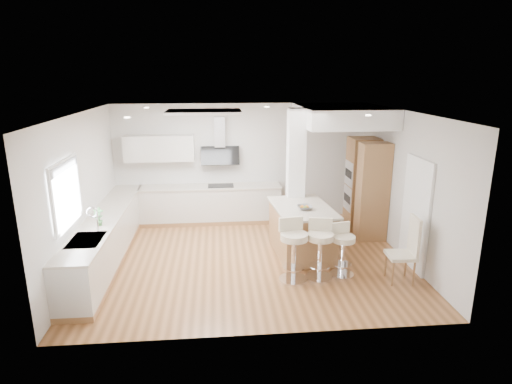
{
  "coord_description": "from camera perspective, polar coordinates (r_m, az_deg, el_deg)",
  "views": [
    {
      "loc": [
        -0.57,
        -7.62,
        3.48
      ],
      "look_at": [
        0.17,
        0.4,
        1.23
      ],
      "focal_mm": 30.0,
      "sensor_mm": 36.0,
      "label": 1
    }
  ],
  "objects": [
    {
      "name": "peninsula",
      "position": [
        8.49,
        6.09,
        -5.07
      ],
      "size": [
        1.21,
        1.7,
        1.06
      ],
      "rotation": [
        0.0,
        0.0,
        0.09
      ],
      "color": "#9D7043",
      "rests_on": "ground"
    },
    {
      "name": "bar_stool_c",
      "position": [
        7.72,
        11.48,
        -7.2
      ],
      "size": [
        0.5,
        0.5,
        0.94
      ],
      "rotation": [
        0.0,
        0.0,
        0.21
      ],
      "color": "white",
      "rests_on": "ground"
    },
    {
      "name": "bar_stool_a",
      "position": [
        7.39,
        5.02,
        -7.27
      ],
      "size": [
        0.57,
        0.57,
        1.1
      ],
      "rotation": [
        0.0,
        0.0,
        0.17
      ],
      "color": "white",
      "rests_on": "ground"
    },
    {
      "name": "skylight",
      "position": [
        8.25,
        -6.91,
        10.56
      ],
      "size": [
        4.1,
        2.1,
        0.06
      ],
      "color": "white",
      "rests_on": "ground"
    },
    {
      "name": "counter_left",
      "position": [
        8.67,
        -19.23,
        -5.7
      ],
      "size": [
        0.63,
        4.5,
        1.35
      ],
      "color": "#9D7043",
      "rests_on": "ground"
    },
    {
      "name": "counter_back",
      "position": [
        10.23,
        -7.0,
        -0.31
      ],
      "size": [
        3.62,
        0.63,
        2.5
      ],
      "color": "#9D7043",
      "rests_on": "ground"
    },
    {
      "name": "ceiling",
      "position": [
        8.39,
        -0.92,
        -8.89
      ],
      "size": [
        6.0,
        5.0,
        0.02
      ],
      "primitive_type": "cube",
      "color": "white",
      "rests_on": "ground"
    },
    {
      "name": "pillar",
      "position": [
        8.96,
        5.29,
        2.12
      ],
      "size": [
        0.35,
        0.35,
        2.8
      ],
      "color": "white",
      "rests_on": "ground"
    },
    {
      "name": "bar_stool_b",
      "position": [
        7.52,
        8.54,
        -7.14
      ],
      "size": [
        0.56,
        0.56,
        1.06
      ],
      "rotation": [
        0.0,
        0.0,
        -0.2
      ],
      "color": "white",
      "rests_on": "ground"
    },
    {
      "name": "wall_right",
      "position": [
        8.66,
        19.24,
        0.83
      ],
      "size": [
        0.04,
        5.0,
        2.8
      ],
      "primitive_type": "cube",
      "color": "silver",
      "rests_on": "ground"
    },
    {
      "name": "doorway_right",
      "position": [
        8.24,
        20.51,
        -2.93
      ],
      "size": [
        0.05,
        1.0,
        2.1
      ],
      "color": "#413B33",
      "rests_on": "ground"
    },
    {
      "name": "oven_column",
      "position": [
        9.73,
        14.4,
        0.64
      ],
      "size": [
        0.63,
        1.21,
        2.1
      ],
      "color": "#9D7043",
      "rests_on": "ground"
    },
    {
      "name": "dining_chair",
      "position": [
        7.76,
        19.55,
        -6.96
      ],
      "size": [
        0.48,
        0.48,
        1.16
      ],
      "rotation": [
        0.0,
        0.0,
        -0.06
      ],
      "color": "beige",
      "rests_on": "ground"
    },
    {
      "name": "ground",
      "position": [
        8.39,
        -0.92,
        -8.89
      ],
      "size": [
        6.0,
        6.0,
        0.0
      ],
      "primitive_type": "plane",
      "color": "#A0673B",
      "rests_on": "ground"
    },
    {
      "name": "window_left",
      "position": [
        7.35,
        -24.04,
        0.16
      ],
      "size": [
        0.06,
        1.28,
        1.07
      ],
      "color": "white",
      "rests_on": "ground"
    },
    {
      "name": "wall_left",
      "position": [
        8.26,
        -22.19,
        -0.16
      ],
      "size": [
        0.04,
        5.0,
        2.8
      ],
      "primitive_type": "cube",
      "color": "silver",
      "rests_on": "ground"
    },
    {
      "name": "soffit",
      "position": [
        9.44,
        11.35,
        9.96
      ],
      "size": [
        1.78,
        2.2,
        0.4
      ],
      "color": "white",
      "rests_on": "ground"
    },
    {
      "name": "wall_back",
      "position": [
        10.34,
        -2.01,
        3.99
      ],
      "size": [
        6.0,
        0.04,
        2.8
      ],
      "primitive_type": "cube",
      "color": "silver",
      "rests_on": "ground"
    }
  ]
}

